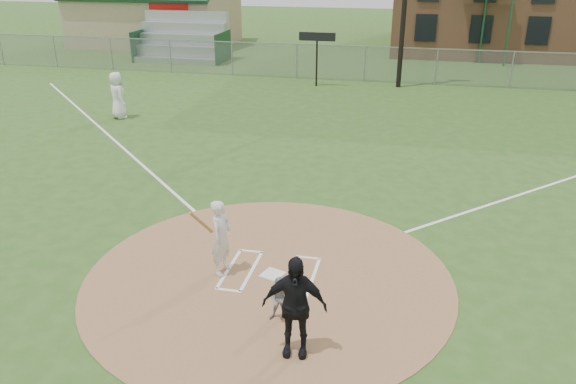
% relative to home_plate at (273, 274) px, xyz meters
% --- Properties ---
extents(ground, '(140.00, 140.00, 0.00)m').
position_rel_home_plate_xyz_m(ground, '(-0.07, -0.08, -0.04)').
color(ground, '#2D511B').
rests_on(ground, ground).
extents(dirt_circle, '(8.40, 8.40, 0.02)m').
position_rel_home_plate_xyz_m(dirt_circle, '(-0.07, -0.08, -0.03)').
color(dirt_circle, '#9C714A').
rests_on(dirt_circle, ground).
extents(home_plate, '(0.59, 0.59, 0.03)m').
position_rel_home_plate_xyz_m(home_plate, '(0.00, 0.00, 0.00)').
color(home_plate, silver).
rests_on(home_plate, dirt_circle).
extents(foul_line_third, '(17.04, 17.04, 0.01)m').
position_rel_home_plate_xyz_m(foul_line_third, '(-9.07, 8.92, -0.03)').
color(foul_line_third, white).
rests_on(foul_line_third, ground).
extents(catcher, '(0.49, 0.39, 0.97)m').
position_rel_home_plate_xyz_m(catcher, '(0.58, -1.62, 0.47)').
color(catcher, gray).
rests_on(catcher, dirt_circle).
extents(umpire, '(1.22, 0.61, 2.00)m').
position_rel_home_plate_xyz_m(umpire, '(1.06, -2.52, 0.99)').
color(umpire, black).
rests_on(umpire, dirt_circle).
extents(ondeck_player, '(1.18, 1.17, 2.06)m').
position_rel_home_plate_xyz_m(ondeck_player, '(-10.07, 11.60, 1.00)').
color(ondeck_player, white).
rests_on(ondeck_player, ground).
extents(batters_boxes, '(2.08, 1.88, 0.01)m').
position_rel_home_plate_xyz_m(batters_boxes, '(-0.07, 0.07, -0.01)').
color(batters_boxes, white).
rests_on(batters_boxes, dirt_circle).
extents(batter_at_plate, '(0.75, 1.03, 1.79)m').
position_rel_home_plate_xyz_m(batter_at_plate, '(-1.16, -0.10, 0.89)').
color(batter_at_plate, silver).
rests_on(batter_at_plate, dirt_circle).
extents(outfield_fence, '(56.08, 0.08, 2.03)m').
position_rel_home_plate_xyz_m(outfield_fence, '(-0.07, 21.92, 0.98)').
color(outfield_fence, slate).
rests_on(outfield_fence, ground).
extents(bleachers, '(6.08, 3.20, 3.20)m').
position_rel_home_plate_xyz_m(bleachers, '(-13.07, 26.12, 1.55)').
color(bleachers, '#B7BABF').
rests_on(bleachers, ground).
extents(clubhouse, '(12.20, 8.71, 6.23)m').
position_rel_home_plate_xyz_m(clubhouse, '(-18.06, 32.91, 2.35)').
color(clubhouse, tan).
rests_on(clubhouse, ground).
extents(scoreboard_sign, '(2.00, 0.10, 2.93)m').
position_rel_home_plate_xyz_m(scoreboard_sign, '(-2.57, 20.12, 2.35)').
color(scoreboard_sign, black).
rests_on(scoreboard_sign, ground).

